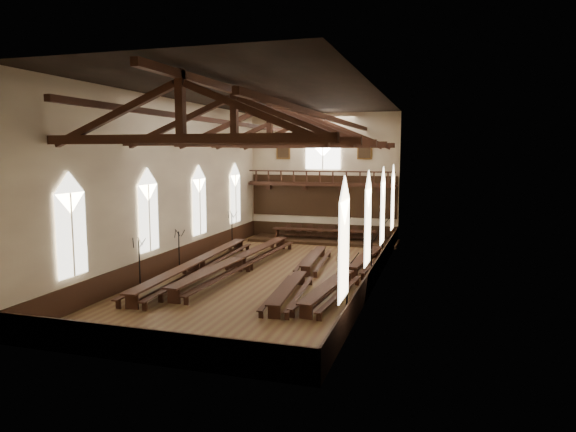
% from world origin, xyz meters
% --- Properties ---
extents(ground, '(26.00, 26.00, 0.00)m').
position_xyz_m(ground, '(0.00, 0.00, 0.00)').
color(ground, brown).
rests_on(ground, ground).
extents(room_walls, '(26.00, 26.00, 26.00)m').
position_xyz_m(room_walls, '(0.00, 0.00, 6.46)').
color(room_walls, beige).
rests_on(room_walls, ground).
extents(wainscot_band, '(12.00, 26.00, 1.20)m').
position_xyz_m(wainscot_band, '(0.00, 0.00, 0.60)').
color(wainscot_band, '#33190F').
rests_on(wainscot_band, ground).
extents(side_windows, '(11.85, 19.80, 4.50)m').
position_xyz_m(side_windows, '(-0.00, -0.00, 3.74)').
color(side_windows, white).
rests_on(side_windows, room_walls).
extents(end_window, '(2.80, 0.12, 3.80)m').
position_xyz_m(end_window, '(0.00, 12.90, 7.22)').
color(end_window, white).
rests_on(end_window, room_walls).
extents(minstrels_gallery, '(11.80, 1.24, 3.70)m').
position_xyz_m(minstrels_gallery, '(0.00, 12.66, 3.91)').
color(minstrels_gallery, '#341B10').
rests_on(minstrels_gallery, room_walls).
extents(portraits, '(7.75, 0.09, 1.45)m').
position_xyz_m(portraits, '(0.00, 12.90, 7.10)').
color(portraits, brown).
rests_on(portraits, room_walls).
extents(roof_trusses, '(11.70, 25.70, 2.80)m').
position_xyz_m(roof_trusses, '(0.00, -0.00, 8.22)').
color(roof_trusses, '#341B10').
rests_on(roof_trusses, room_walls).
extents(refectory_row_a, '(1.97, 14.83, 0.79)m').
position_xyz_m(refectory_row_a, '(-4.13, -0.95, 0.58)').
color(refectory_row_a, '#341B10').
rests_on(refectory_row_a, ground).
extents(refectory_row_b, '(1.96, 15.07, 0.82)m').
position_xyz_m(refectory_row_b, '(-2.11, 0.48, 0.59)').
color(refectory_row_b, '#341B10').
rests_on(refectory_row_b, ground).
extents(refectory_row_c, '(1.89, 13.79, 0.68)m').
position_xyz_m(refectory_row_c, '(2.11, -0.85, 0.49)').
color(refectory_row_c, '#341B10').
rests_on(refectory_row_c, ground).
extents(refectory_row_d, '(2.07, 14.27, 0.73)m').
position_xyz_m(refectory_row_d, '(4.60, -0.28, 0.53)').
color(refectory_row_d, '#341B10').
rests_on(refectory_row_d, ground).
extents(dais, '(11.40, 3.20, 0.21)m').
position_xyz_m(dais, '(0.45, 11.40, 0.11)').
color(dais, '#33190F').
rests_on(dais, ground).
extents(high_table, '(8.12, 1.21, 0.76)m').
position_xyz_m(high_table, '(0.45, 11.40, 0.86)').
color(high_table, '#341B10').
rests_on(high_table, dais).
extents(high_chairs, '(6.75, 0.45, 0.97)m').
position_xyz_m(high_chairs, '(0.45, 12.19, 0.74)').
color(high_chairs, '#341B10').
rests_on(high_chairs, dais).
extents(candelabrum_left_near, '(0.75, 0.78, 2.59)m').
position_xyz_m(candelabrum_left_near, '(-5.55, -4.55, 0.79)').
color(candelabrum_left_near, black).
rests_on(candelabrum_left_near, ground).
extents(candelabrum_left_mid, '(0.71, 0.73, 2.43)m').
position_xyz_m(candelabrum_left_mid, '(-5.55, -0.44, 0.74)').
color(candelabrum_left_mid, black).
rests_on(candelabrum_left_mid, ground).
extents(candelabrum_left_far, '(0.73, 0.81, 2.64)m').
position_xyz_m(candelabrum_left_far, '(-5.55, 7.46, 0.80)').
color(candelabrum_left_far, black).
rests_on(candelabrum_left_far, ground).
extents(candelabrum_right_near, '(0.77, 0.87, 2.82)m').
position_xyz_m(candelabrum_right_near, '(5.55, -6.30, 0.86)').
color(candelabrum_right_near, black).
rests_on(candelabrum_right_near, ground).
extents(candelabrum_right_mid, '(0.75, 0.72, 2.49)m').
position_xyz_m(candelabrum_right_mid, '(5.55, 1.22, 0.76)').
color(candelabrum_right_mid, black).
rests_on(candelabrum_right_mid, ground).
extents(candelabrum_right_far, '(0.75, 0.86, 2.81)m').
position_xyz_m(candelabrum_right_far, '(5.55, 6.56, 0.85)').
color(candelabrum_right_far, black).
rests_on(candelabrum_right_far, ground).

